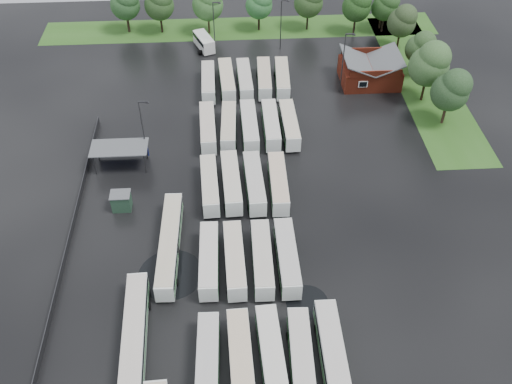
{
  "coord_description": "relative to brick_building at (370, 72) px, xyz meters",
  "views": [
    {
      "loc": [
        -1.46,
        -44.37,
        54.05
      ],
      "look_at": [
        2.0,
        12.0,
        2.5
      ],
      "focal_mm": 40.0,
      "sensor_mm": 36.0,
      "label": 1
    }
  ],
  "objects": [
    {
      "name": "tree_east_3",
      "position": [
        8.27,
        11.68,
        3.89
      ],
      "size": [
        5.41,
        5.41,
        8.95
      ],
      "color": "black",
      "rests_on": "ground"
    },
    {
      "name": "bus_r4c0",
      "position": [
        -28.54,
        -14.53,
        -0.19
      ],
      "size": [
        2.68,
        11.02,
        3.05
      ],
      "rotation": [
        0.0,
        0.0,
        0.03
      ],
      "color": "white",
      "rests_on": "ground"
    },
    {
      "name": "tree_east_0",
      "position": [
        9.51,
        -13.35,
        4.49
      ],
      "size": [
        5.97,
        5.97,
        9.89
      ],
      "color": "#36251A",
      "rests_on": "ground"
    },
    {
      "name": "tree_north_6",
      "position": [
        6.67,
        20.24,
        2.89
      ],
      "size": [
        4.47,
        4.47,
        7.4
      ],
      "color": "black",
      "rests_on": "ground"
    },
    {
      "name": "artic_bus_west_c",
      "position": [
        -36.28,
        -52.37,
        -0.19
      ],
      "size": [
        2.88,
        16.37,
        3.02
      ],
      "rotation": [
        0.0,
        0.0,
        0.04
      ],
      "color": "white",
      "rests_on": "ground"
    },
    {
      "name": "lamp_post_nw",
      "position": [
        -37.55,
        -19.4,
        3.98
      ],
      "size": [
        1.55,
        0.3,
        10.07
      ],
      "color": "#2D2D30",
      "rests_on": "ground"
    },
    {
      "name": "bus_r1c4",
      "position": [
        -15.56,
        -54.91,
        -0.16
      ],
      "size": [
        2.46,
        11.15,
        3.1
      ],
      "rotation": [
        0.0,
        0.0,
        -0.01
      ],
      "color": "white",
      "rests_on": "ground"
    },
    {
      "name": "wash_shed",
      "position": [
        -41.2,
        -20.74,
        1.12
      ],
      "size": [
        8.2,
        4.2,
        3.58
      ],
      "color": "#2D2D30",
      "rests_on": "ground"
    },
    {
      "name": "bus_r3c1",
      "position": [
        -25.25,
        -27.66,
        -0.16
      ],
      "size": [
        2.82,
        11.2,
        3.09
      ],
      "rotation": [
        0.0,
        0.0,
        0.04
      ],
      "color": "white",
      "rests_on": "ground"
    },
    {
      "name": "bus_r4c3",
      "position": [
        -18.66,
        -14.39,
        -0.2
      ],
      "size": [
        2.34,
        10.91,
        3.04
      ],
      "rotation": [
        0.0,
        0.0,
        0.0
      ],
      "color": "white",
      "rests_on": "ground"
    },
    {
      "name": "tree_north_5",
      "position": [
        0.97,
        18.41,
        4.19
      ],
      "size": [
        5.68,
        5.68,
        9.41
      ],
      "color": "black",
      "rests_on": "ground"
    },
    {
      "name": "bus_r2c2",
      "position": [
        -21.93,
        -41.85,
        -0.2
      ],
      "size": [
        2.4,
        10.88,
        3.02
      ],
      "rotation": [
        0.0,
        0.0,
        -0.01
      ],
      "color": "white",
      "rests_on": "ground"
    },
    {
      "name": "lamp_post_ne",
      "position": [
        -5.52,
        -2.81,
        4.45
      ],
      "size": [
        1.68,
        0.33,
        10.88
      ],
      "color": "#2D2D30",
      "rests_on": "ground"
    },
    {
      "name": "bus_r4c2",
      "position": [
        -22.04,
        -14.55,
        -0.16
      ],
      "size": [
        2.55,
        11.2,
        3.11
      ],
      "rotation": [
        0.0,
        0.0,
        0.02
      ],
      "color": "white",
      "rests_on": "ground"
    },
    {
      "name": "bus_r1c3",
      "position": [
        -18.84,
        -55.47,
        -0.22
      ],
      "size": [
        2.69,
        10.83,
        2.99
      ],
      "rotation": [
        0.0,
        0.0,
        -0.04
      ],
      "color": "white",
      "rests_on": "ground"
    },
    {
      "name": "bus_r5c2",
      "position": [
        -22.15,
        -0.66,
        -0.22
      ],
      "size": [
        2.57,
        10.81,
        2.99
      ],
      "rotation": [
        0.0,
        0.0,
        0.03
      ],
      "color": "white",
      "rests_on": "ground"
    },
    {
      "name": "brick_building",
      "position": [
        0.0,
        0.0,
        0.0
      ],
      "size": [
        10.07,
        8.6,
        5.39
      ],
      "color": "maroon",
      "rests_on": "ground"
    },
    {
      "name": "bus_r5c0",
      "position": [
        -28.46,
        -1.07,
        -0.24
      ],
      "size": [
        2.37,
        10.64,
        2.96
      ],
      "rotation": [
        0.0,
        0.0,
        0.01
      ],
      "color": "white",
      "rests_on": "ground"
    },
    {
      "name": "puddle_3",
      "position": [
        -17.07,
        -47.33,
        -1.86
      ],
      "size": [
        4.97,
        4.97,
        0.01
      ],
      "primitive_type": "cylinder",
      "color": "black",
      "rests_on": "ground"
    },
    {
      "name": "bus_r3c0",
      "position": [
        -28.26,
        -27.98,
        -0.25
      ],
      "size": [
        2.73,
        10.67,
        2.95
      ],
      "rotation": [
        0.0,
        0.0,
        0.05
      ],
      "color": "white",
      "rests_on": "ground"
    },
    {
      "name": "bus_r3c2",
      "position": [
        -22.06,
        -27.97,
        -0.18
      ],
      "size": [
        2.74,
        11.1,
        3.07
      ],
      "rotation": [
        0.0,
        0.0,
        0.04
      ],
      "color": "white",
      "rests_on": "ground"
    },
    {
      "name": "bus_r1c1",
      "position": [
        -25.08,
        -55.45,
        -0.17
      ],
      "size": [
        2.69,
        11.14,
        3.08
      ],
      "rotation": [
        0.0,
        0.0,
        0.03
      ],
      "color": "white",
      "rests_on": "ground"
    },
    {
      "name": "bus_r2c3",
      "position": [
        -18.91,
        -41.83,
        -0.18
      ],
      "size": [
        2.42,
        11.01,
        3.06
      ],
      "rotation": [
        0.0,
        0.0,
        0.01
      ],
      "color": "white",
      "rests_on": "ground"
    },
    {
      "name": "tree_east_2",
      "position": [
        9.11,
        1.97,
        3.58
      ],
      "size": [
        5.14,
        5.11,
        8.47
      ],
      "color": "#332111",
      "rests_on": "ground"
    },
    {
      "name": "bus_r3c3",
      "position": [
        -18.75,
        -28.19,
        -0.2
      ],
      "size": [
        2.47,
        10.9,
        3.03
      ],
      "rotation": [
        0.0,
        0.0,
        -0.01
      ],
      "color": "white",
      "rests_on": "ground"
    },
    {
      "name": "tree_north_1",
      "position": [
        -37.74,
        21.25,
        4.36
      ],
      "size": [
        5.84,
        5.84,
        9.68
      ],
      "color": "black",
      "rests_on": "ground"
    },
    {
      "name": "tree_north_0",
      "position": [
        -44.41,
        21.79,
        4.37
      ],
      "size": [
        5.87,
        5.85,
        9.7
      ],
      "color": "black",
      "rests_on": "ground"
    },
    {
      "name": "bus_r5c4",
      "position": [
        -15.57,
        -0.63,
        -0.21
      ],
      "size": [
        2.83,
        10.9,
        3.01
      ],
      "rotation": [
        0.0,
        0.0,
        -0.05
      ],
      "color": "white",
      "rests_on": "ground"
    },
    {
      "name": "bus_r1c0",
      "position": [
        -28.49,
        -55.49,
        -0.22
      ],
      "size": [
        2.55,
        10.78,
        2.99
      ],
      "rotation": [
        0.0,
        0.0,
        -0.03
      ],
      "color": "white",
      "rests_on": "ground"
    },
    {
      "name": "west_fence",
      "position": [
        -46.2,
        -34.77,
        -1.27
      ],
      "size": [
        0.1,
        50.0,
        1.2
      ],
      "primitive_type": "cube",
      "color": "#2D2D30",
      "rests_on": "ground"
    },
    {
      "name": "utility_hut",
      "position": [
        -40.2,
        -30.17,
        -0.55
      ],
      "size": [
        2.7,
        2.2,
        2.62
      ],
      "color": "#1E3B28",
      "rests_on": "ground"
    },
    {
      "name": "bus_r1c2",
      "position": [
        -21.87,
        -55.05,
        -0.19
      ],
      "size": [
        2.81,
        11.05,
        3.05
      ],
      "rotation": [
        0.0,
        0.0,
        0.04
      ],
      "color": "white",
      "rests_on": "ground"
    },
    {
      "name": "bus_r5c1",
      "position": [
        -25.25,
        -0.69,
        -0.18
      ],
      "size": [
        2.88,
        11.14,
        3.07
      ],
      "rotation": [
        0.0,
        0.0,
        0.05
      ],
      "color": "white",
      "rests_on": "ground"
    },
    {
      "name": "ground",
      "position": [
        -24.0,
        -42.77,
        -1.87
      ],
      "size": [
        160.0,
        160.0,
        0.0
      ],
      "primitive_type": "plane",
      "color": "black",
      "rests_on": "ground"
    },
    {
      "name": "minibus",
      "position": [
        -29.32,
        13.91,
        -0.37
      ],
      "size": [
        4.33,
        6.59,
        2.7
      ],
      "rotation": [
        0.0,
        0.0,
        0.36
      ],
      "color": "white",
      "rests_on": "ground"
    },
    {
      "name": "bus_r5c3",
      "position": [
        -18.72,
        -0.47,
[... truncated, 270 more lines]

